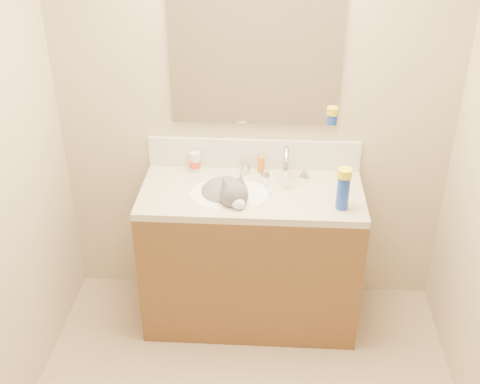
# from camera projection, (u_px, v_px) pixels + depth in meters

# --- Properties ---
(room_shell) EXTENTS (2.24, 2.54, 2.52)m
(room_shell) POSITION_uv_depth(u_px,v_px,m) (241.00, 175.00, 2.07)
(room_shell) COLOR #BCAB8C
(room_shell) RESTS_ON ground
(vanity_cabinet) EXTENTS (1.20, 0.55, 0.82)m
(vanity_cabinet) POSITION_uv_depth(u_px,v_px,m) (251.00, 259.00, 3.45)
(vanity_cabinet) COLOR brown
(vanity_cabinet) RESTS_ON ground
(counter_slab) EXTENTS (1.20, 0.55, 0.04)m
(counter_slab) POSITION_uv_depth(u_px,v_px,m) (252.00, 194.00, 3.23)
(counter_slab) COLOR #C1B598
(counter_slab) RESTS_ON vanity_cabinet
(basin) EXTENTS (0.45, 0.36, 0.14)m
(basin) POSITION_uv_depth(u_px,v_px,m) (229.00, 204.00, 3.24)
(basin) COLOR white
(basin) RESTS_ON vanity_cabinet
(faucet) EXTENTS (0.28, 0.20, 0.21)m
(faucet) POSITION_uv_depth(u_px,v_px,m) (286.00, 166.00, 3.29)
(faucet) COLOR silver
(faucet) RESTS_ON counter_slab
(cat) EXTENTS (0.41, 0.43, 0.32)m
(cat) POSITION_uv_depth(u_px,v_px,m) (227.00, 198.00, 3.22)
(cat) COLOR #595659
(cat) RESTS_ON basin
(backsplash) EXTENTS (1.20, 0.02, 0.18)m
(backsplash) POSITION_uv_depth(u_px,v_px,m) (254.00, 154.00, 3.41)
(backsplash) COLOR silver
(backsplash) RESTS_ON counter_slab
(mirror) EXTENTS (0.90, 0.02, 0.80)m
(mirror) POSITION_uv_depth(u_px,v_px,m) (255.00, 52.00, 3.11)
(mirror) COLOR white
(mirror) RESTS_ON room_shell
(pill_bottle) EXTENTS (0.08, 0.08, 0.11)m
(pill_bottle) POSITION_uv_depth(u_px,v_px,m) (195.00, 162.00, 3.39)
(pill_bottle) COLOR silver
(pill_bottle) RESTS_ON counter_slab
(pill_label) EXTENTS (0.08, 0.08, 0.04)m
(pill_label) POSITION_uv_depth(u_px,v_px,m) (195.00, 164.00, 3.40)
(pill_label) COLOR #D34823
(pill_label) RESTS_ON pill_bottle
(silver_jar) EXTENTS (0.06, 0.06, 0.06)m
(silver_jar) POSITION_uv_depth(u_px,v_px,m) (245.00, 168.00, 3.38)
(silver_jar) COLOR #B7B7BC
(silver_jar) RESTS_ON counter_slab
(amber_bottle) EXTENTS (0.05, 0.05, 0.10)m
(amber_bottle) POSITION_uv_depth(u_px,v_px,m) (261.00, 164.00, 3.39)
(amber_bottle) COLOR orange
(amber_bottle) RESTS_ON counter_slab
(toothbrush) EXTENTS (0.05, 0.14, 0.01)m
(toothbrush) POSITION_uv_depth(u_px,v_px,m) (267.00, 187.00, 3.25)
(toothbrush) COLOR silver
(toothbrush) RESTS_ON counter_slab
(toothbrush_head) EXTENTS (0.02, 0.03, 0.01)m
(toothbrush_head) POSITION_uv_depth(u_px,v_px,m) (267.00, 186.00, 3.25)
(toothbrush_head) COLOR #67ADDC
(toothbrush_head) RESTS_ON counter_slab
(spray_can) EXTENTS (0.08, 0.08, 0.18)m
(spray_can) POSITION_uv_depth(u_px,v_px,m) (343.00, 193.00, 3.03)
(spray_can) COLOR #193CB3
(spray_can) RESTS_ON counter_slab
(spray_cap) EXTENTS (0.09, 0.09, 0.04)m
(spray_cap) POSITION_uv_depth(u_px,v_px,m) (345.00, 173.00, 2.97)
(spray_cap) COLOR yellow
(spray_cap) RESTS_ON spray_can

